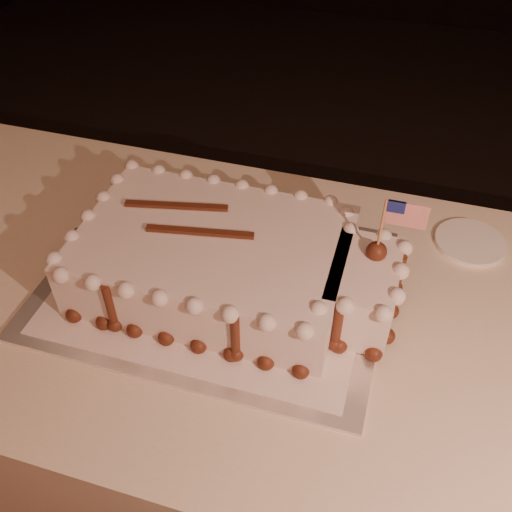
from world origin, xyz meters
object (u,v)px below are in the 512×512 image
(banquet_table, at_px, (366,437))
(cake_board, at_px, (215,283))
(sheet_cake, at_px, (231,263))
(side_plate, at_px, (470,242))

(banquet_table, relative_size, cake_board, 3.83)
(cake_board, xyz_separation_m, sheet_cake, (0.03, 0.00, 0.06))
(sheet_cake, bearing_deg, cake_board, -179.45)
(sheet_cake, xyz_separation_m, side_plate, (0.42, 0.25, -0.06))
(banquet_table, distance_m, side_plate, 0.48)
(banquet_table, bearing_deg, cake_board, 177.94)
(cake_board, bearing_deg, banquet_table, -2.11)
(cake_board, distance_m, side_plate, 0.52)
(banquet_table, xyz_separation_m, cake_board, (-0.34, 0.01, 0.38))
(cake_board, bearing_deg, side_plate, 28.99)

